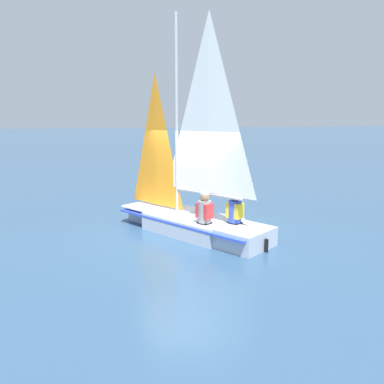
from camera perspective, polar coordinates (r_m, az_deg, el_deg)
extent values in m
plane|color=#2D4C6B|center=(9.42, 0.00, -6.14)|extent=(260.00, 260.00, 0.00)
cube|color=#B2BCCC|center=(9.36, 0.00, -4.89)|extent=(2.29, 2.64, 0.43)
cube|color=#B2BCCC|center=(10.48, -6.49, -3.23)|extent=(1.11, 1.19, 0.43)
cube|color=#B2BCCC|center=(8.39, 8.16, -6.88)|extent=(1.46, 1.39, 0.43)
cube|color=blue|center=(9.32, 0.00, -4.09)|extent=(3.18, 4.19, 0.05)
cube|color=silver|center=(10.08, -4.75, -2.41)|extent=(2.00, 2.23, 0.04)
cylinder|color=#B7B7BC|center=(9.36, -2.37, 11.35)|extent=(0.08, 0.08, 4.82)
cylinder|color=#B7B7BC|center=(8.84, 2.40, -0.24)|extent=(1.07, 1.81, 0.07)
pyramid|color=white|center=(8.68, 2.51, 13.16)|extent=(1.00, 1.71, 4.04)
pyramid|color=orange|center=(9.94, -5.52, 7.84)|extent=(0.73, 1.24, 3.42)
cube|color=black|center=(8.14, 11.27, -8.02)|extent=(0.07, 0.08, 0.30)
cube|color=black|center=(8.68, 1.90, -6.04)|extent=(0.35, 0.36, 0.45)
cylinder|color=gray|center=(8.56, 1.92, -3.00)|extent=(0.41, 0.41, 0.50)
cube|color=red|center=(8.55, 1.93, -2.84)|extent=(0.39, 0.42, 0.35)
sphere|color=#A87A56|center=(8.48, 1.94, -0.71)|extent=(0.22, 0.22, 0.22)
cylinder|color=white|center=(8.46, 1.94, -0.16)|extent=(0.28, 0.28, 0.06)
cube|color=black|center=(8.76, 6.48, -5.96)|extent=(0.35, 0.36, 0.45)
cylinder|color=blue|center=(8.63, 6.54, -2.94)|extent=(0.41, 0.41, 0.50)
cube|color=yellow|center=(8.62, 6.55, -2.78)|extent=(0.39, 0.42, 0.35)
sphere|color=#A87A56|center=(8.55, 6.60, -0.67)|extent=(0.22, 0.22, 0.22)
cylinder|color=blue|center=(8.54, 6.61, -0.13)|extent=(0.28, 0.28, 0.06)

